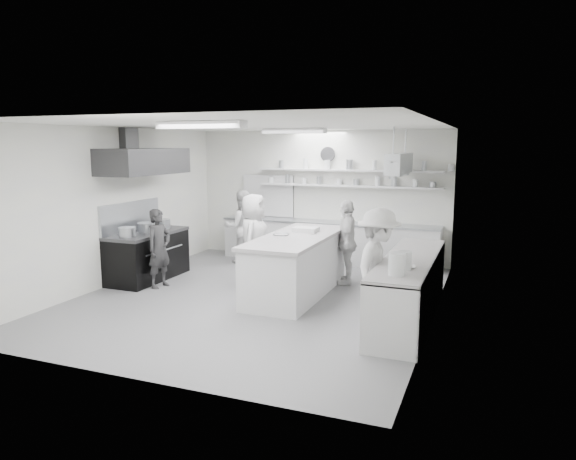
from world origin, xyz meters
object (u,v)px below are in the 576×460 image
(right_counter, at_px, (409,290))
(prep_island, at_px, (297,266))
(cook_stove, at_px, (159,248))
(stove, at_px, (148,257))
(cook_back, at_px, (242,227))
(back_counter, at_px, (328,242))

(right_counter, xyz_separation_m, prep_island, (-2.10, 0.68, 0.04))
(right_counter, distance_m, cook_stove, 4.69)
(stove, xyz_separation_m, cook_back, (1.08, 2.05, 0.37))
(cook_back, bearing_deg, back_counter, 164.31)
(back_counter, bearing_deg, cook_stove, -125.83)
(back_counter, xyz_separation_m, right_counter, (2.35, -3.40, 0.01))
(back_counter, bearing_deg, stove, -136.01)
(right_counter, relative_size, cook_stove, 2.22)
(cook_stove, distance_m, cook_back, 2.52)
(back_counter, height_order, cook_back, cook_back)
(stove, distance_m, prep_island, 3.15)
(stove, bearing_deg, prep_island, 1.46)
(stove, height_order, cook_back, cook_back)
(stove, relative_size, cook_stove, 1.21)
(stove, relative_size, right_counter, 0.55)
(cook_stove, bearing_deg, right_counter, -82.38)
(right_counter, bearing_deg, stove, 173.48)
(prep_island, relative_size, cook_back, 1.68)
(cook_stove, height_order, cook_back, cook_back)
(stove, bearing_deg, cook_back, 62.19)
(right_counter, distance_m, cook_back, 4.95)
(stove, relative_size, cook_back, 1.09)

